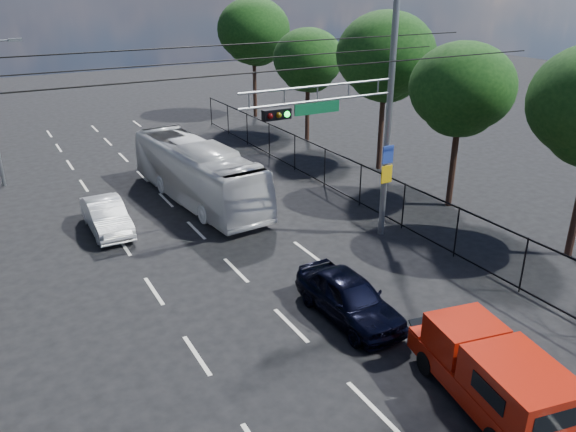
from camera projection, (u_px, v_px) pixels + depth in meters
ground at (372, 406)px, 13.65m from camera, size 120.00×120.00×0.00m
lane_markings at (180, 214)px, 24.91m from camera, size 6.12×38.00×0.01m
signal_mast at (363, 109)px, 20.43m from camera, size 6.43×0.39×9.50m
utility_wires at (217, 60)px, 17.96m from camera, size 22.00×5.04×0.74m
fence_right at (346, 177)px, 26.47m from camera, size 0.06×34.03×2.00m
tree_right_b at (461, 95)px, 24.01m from camera, size 4.50×4.50×7.31m
tree_right_c at (385, 62)px, 28.85m from camera, size 5.10×5.10×8.29m
tree_right_d at (308, 64)px, 34.64m from camera, size 4.32×4.32×7.02m
tree_right_e at (254, 35)px, 40.75m from camera, size 5.28×5.28×8.58m
red_pickup at (492, 373)px, 13.34m from camera, size 2.58×5.03×1.79m
navy_hatchback at (349, 297)px, 17.01m from camera, size 1.73×4.18×1.42m
white_bus at (197, 172)px, 25.98m from camera, size 3.19×10.10×2.77m
white_van at (106, 216)px, 23.00m from camera, size 1.39×3.98×1.31m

